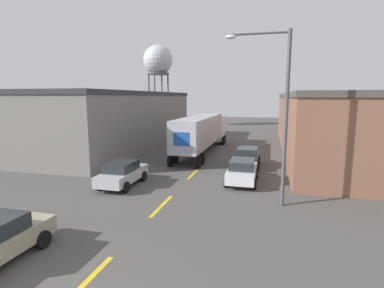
% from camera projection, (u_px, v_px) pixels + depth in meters
% --- Properties ---
extents(road_centerline, '(0.20, 16.93, 0.01)m').
position_uv_depth(road_centerline, '(162.00, 206.00, 15.62)').
color(road_centerline, gold).
rests_on(road_centerline, ground_plane).
extents(warehouse_left, '(9.84, 25.87, 6.20)m').
position_uv_depth(warehouse_left, '(116.00, 119.00, 34.03)').
color(warehouse_left, slate).
rests_on(warehouse_left, ground_plane).
extents(warehouse_right, '(13.53, 30.04, 5.99)m').
position_uv_depth(warehouse_right, '(353.00, 124.00, 29.76)').
color(warehouse_right, brown).
rests_on(warehouse_right, ground_plane).
extents(semi_truck, '(2.73, 15.48, 3.75)m').
position_uv_depth(semi_truck, '(203.00, 130.00, 30.32)').
color(semi_truck, silver).
rests_on(semi_truck, ground_plane).
extents(parked_car_left_far, '(1.97, 4.23, 1.56)m').
position_uv_depth(parked_car_left_far, '(122.00, 173.00, 19.09)').
color(parked_car_left_far, '#B2B2B7').
rests_on(parked_car_left_far, ground_plane).
extents(parked_car_right_far, '(1.97, 4.23, 1.56)m').
position_uv_depth(parked_car_right_far, '(247.00, 157.00, 24.32)').
color(parked_car_right_far, black).
rests_on(parked_car_right_far, ground_plane).
extents(parked_car_right_mid, '(1.97, 4.23, 1.56)m').
position_uv_depth(parked_car_right_mid, '(242.00, 171.00, 19.73)').
color(parked_car_right_mid, silver).
rests_on(parked_car_right_mid, ground_plane).
extents(water_tower, '(5.46, 5.46, 15.14)m').
position_uv_depth(water_tower, '(158.00, 61.00, 55.66)').
color(water_tower, '#47474C').
rests_on(water_tower, ground_plane).
extents(street_lamp, '(3.24, 0.32, 8.87)m').
position_uv_depth(street_lamp, '(279.00, 106.00, 15.01)').
color(street_lamp, '#4C4C51').
rests_on(street_lamp, ground_plane).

